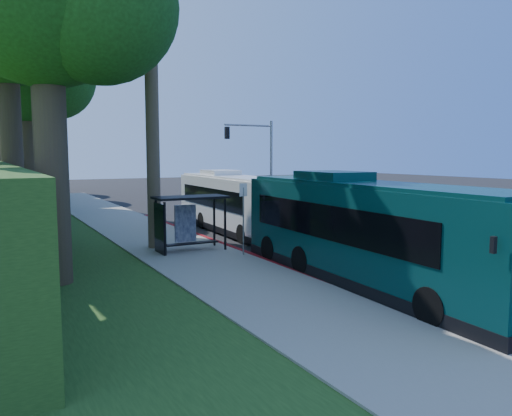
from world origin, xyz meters
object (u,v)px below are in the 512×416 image
white_bus (233,202)px  pickup (287,211)px  teal_bus (366,230)px  bus_shelter (184,213)px

white_bus → pickup: bearing=22.1°
teal_bus → white_bus: bearing=87.1°
white_bus → teal_bus: 12.77m
bus_shelter → teal_bus: bearing=-66.8°
teal_bus → pickup: (5.98, 14.40, -1.10)m
white_bus → teal_bus: size_ratio=0.92×
bus_shelter → white_bus: white_bus is taller
bus_shelter → teal_bus: teal_bus is taller
teal_bus → bus_shelter: bearing=115.7°
white_bus → pickup: size_ratio=2.20×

